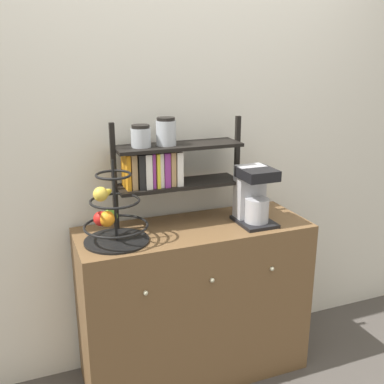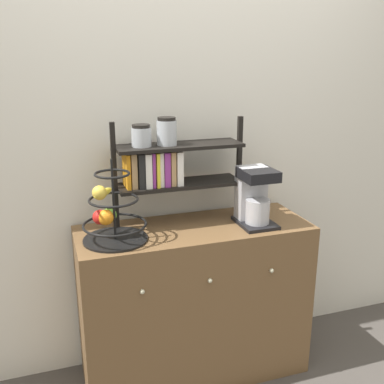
# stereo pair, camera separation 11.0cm
# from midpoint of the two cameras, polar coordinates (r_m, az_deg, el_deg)

# --- Properties ---
(wall_back) EXTENTS (7.00, 0.05, 2.60)m
(wall_back) POSITION_cam_midpoint_polar(r_m,az_deg,el_deg) (2.50, -0.43, 6.66)
(wall_back) COLOR silver
(wall_back) RESTS_ON ground_plane
(sideboard) EXTENTS (1.23, 0.48, 0.88)m
(sideboard) POSITION_cam_midpoint_polar(r_m,az_deg,el_deg) (2.55, 1.59, -13.75)
(sideboard) COLOR brown
(sideboard) RESTS_ON ground_plane
(coffee_maker) EXTENTS (0.18, 0.23, 0.30)m
(coffee_maker) POSITION_cam_midpoint_polar(r_m,az_deg,el_deg) (2.40, 9.23, -0.51)
(coffee_maker) COLOR black
(coffee_maker) RESTS_ON sideboard
(fruit_stand) EXTENTS (0.32, 0.32, 0.40)m
(fruit_stand) POSITION_cam_midpoint_polar(r_m,az_deg,el_deg) (2.18, -8.85, -2.93)
(fruit_stand) COLOR black
(fruit_stand) RESTS_ON sideboard
(shelf_hutch) EXTENTS (0.71, 0.20, 0.57)m
(shelf_hutch) POSITION_cam_midpoint_polar(r_m,az_deg,el_deg) (2.32, -2.26, 3.90)
(shelf_hutch) COLOR black
(shelf_hutch) RESTS_ON sideboard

